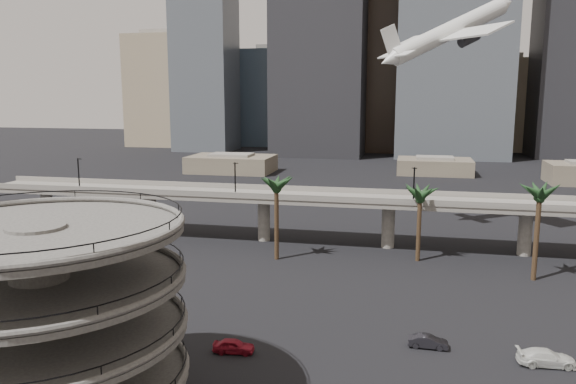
% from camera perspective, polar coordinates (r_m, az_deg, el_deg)
% --- Properties ---
extents(parking_ramp, '(22.20, 22.20, 17.35)m').
position_cam_1_polar(parking_ramp, '(48.09, -23.72, -10.59)').
color(parking_ramp, '#494644').
rests_on(parking_ramp, ground).
extents(overpass, '(130.00, 9.30, 14.70)m').
position_cam_1_polar(overpass, '(97.92, 3.76, -1.10)').
color(overpass, '#67635B').
rests_on(overpass, ground).
extents(palm_trees, '(54.40, 18.40, 14.00)m').
position_cam_1_polar(palm_trees, '(89.01, 16.83, -0.03)').
color(palm_trees, '#442D1D').
rests_on(palm_trees, ground).
extents(low_buildings, '(135.00, 27.50, 6.80)m').
position_cam_1_polar(low_buildings, '(183.95, 10.03, 2.52)').
color(low_buildings, brown).
rests_on(low_buildings, ground).
extents(skyline, '(269.00, 86.00, 122.57)m').
position_cam_1_polar(skyline, '(257.81, 12.97, 13.84)').
color(skyline, gray).
rests_on(skyline, ground).
extents(airborne_jet, '(26.86, 26.01, 15.53)m').
position_cam_1_polar(airborne_jet, '(113.42, 16.04, 15.34)').
color(airborne_jet, silver).
rests_on(airborne_jet, ground).
extents(car_a, '(4.41, 2.16, 1.45)m').
position_cam_1_polar(car_a, '(59.44, -5.54, -15.30)').
color(car_a, maroon).
rests_on(car_a, ground).
extents(car_b, '(4.11, 1.47, 1.35)m').
position_cam_1_polar(car_b, '(61.96, 14.04, -14.52)').
color(car_b, black).
rests_on(car_b, ground).
extents(car_c, '(5.67, 2.75, 1.59)m').
position_cam_1_polar(car_c, '(62.01, 24.77, -15.03)').
color(car_c, silver).
rests_on(car_c, ground).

